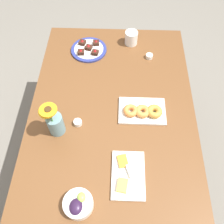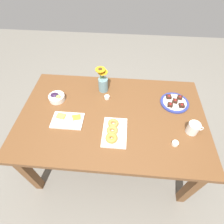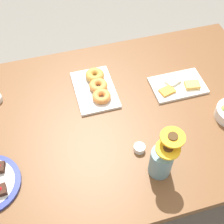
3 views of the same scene
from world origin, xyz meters
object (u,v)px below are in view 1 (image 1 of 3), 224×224
object	(u,v)px
cheese_platter	(128,175)
flower_vase	(55,123)
dining_table	(112,123)
coffee_mug	(131,38)
grape_bowl	(78,204)
jam_cup_honey	(149,56)
croissant_platter	(143,111)
jam_cup_berry	(78,122)
dessert_plate	(89,49)

from	to	relation	value
cheese_platter	flower_vase	distance (m)	0.48
dining_table	coffee_mug	size ratio (longest dim) A/B	12.67
grape_bowl	jam_cup_honey	distance (m)	1.09
cheese_platter	flower_vase	world-z (taller)	flower_vase
croissant_platter	jam_cup_berry	size ratio (longest dim) A/B	5.83
dining_table	coffee_mug	xyz separation A→B (m)	(0.64, -0.12, 0.14)
dining_table	cheese_platter	distance (m)	0.39
flower_vase	jam_cup_honey	bearing A→B (deg)	-42.31
croissant_platter	jam_cup_berry	bearing A→B (deg)	103.45
dining_table	coffee_mug	distance (m)	0.67
flower_vase	dessert_plate	bearing A→B (deg)	-10.40
coffee_mug	croissant_platter	xyz separation A→B (m)	(-0.62, -0.07, -0.03)
dessert_plate	dining_table	bearing A→B (deg)	-161.36
jam_cup_honey	jam_cup_berry	distance (m)	0.71
dining_table	croissant_platter	xyz separation A→B (m)	(0.03, -0.18, 0.11)
coffee_mug	grape_bowl	world-z (taller)	coffee_mug
cheese_platter	croissant_platter	xyz separation A→B (m)	(0.39, -0.09, 0.01)
jam_cup_honey	croissant_platter	bearing A→B (deg)	172.54
jam_cup_honey	jam_cup_berry	bearing A→B (deg)	141.82
croissant_platter	flower_vase	bearing A→B (deg)	105.69
grape_bowl	jam_cup_honey	world-z (taller)	grape_bowl
dining_table	jam_cup_berry	size ratio (longest dim) A/B	33.33
jam_cup_berry	dessert_plate	size ratio (longest dim) A/B	0.19
dining_table	cheese_platter	size ratio (longest dim) A/B	6.15
grape_bowl	jam_cup_honey	bearing A→B (deg)	-20.74
jam_cup_berry	grape_bowl	bearing A→B (deg)	-173.16
dining_table	flower_vase	world-z (taller)	flower_vase
croissant_platter	dessert_plate	bearing A→B (deg)	35.01
grape_bowl	jam_cup_berry	distance (m)	0.46
cheese_platter	dining_table	bearing A→B (deg)	14.45
cheese_platter	jam_cup_berry	distance (m)	0.42
croissant_platter	flower_vase	xyz separation A→B (m)	(-0.14, 0.49, 0.07)
jam_cup_berry	flower_vase	distance (m)	0.14
cheese_platter	croissant_platter	distance (m)	0.40
croissant_platter	dessert_plate	size ratio (longest dim) A/B	1.10
dining_table	dessert_plate	xyz separation A→B (m)	(0.55, 0.19, 0.10)
jam_cup_berry	dining_table	bearing A→B (deg)	-71.99
cheese_platter	jam_cup_honey	world-z (taller)	cheese_platter
coffee_mug	jam_cup_berry	xyz separation A→B (m)	(-0.71, 0.31, -0.03)
coffee_mug	flower_vase	bearing A→B (deg)	150.64
cheese_platter	dessert_plate	xyz separation A→B (m)	(0.92, 0.28, 0.00)
grape_bowl	jam_cup_honey	xyz separation A→B (m)	(1.02, -0.39, -0.01)
jam_cup_berry	flower_vase	world-z (taller)	flower_vase
croissant_platter	jam_cup_honey	world-z (taller)	croissant_platter
dining_table	flower_vase	xyz separation A→B (m)	(-0.11, 0.31, 0.17)
croissant_platter	flower_vase	distance (m)	0.52
grape_bowl	croissant_platter	distance (m)	0.64
dining_table	cheese_platter	bearing A→B (deg)	-165.55
dining_table	croissant_platter	world-z (taller)	croissant_platter
coffee_mug	croissant_platter	bearing A→B (deg)	-173.84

